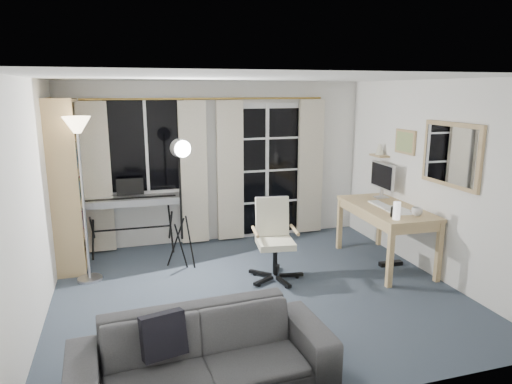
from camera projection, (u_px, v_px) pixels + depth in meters
floor at (257, 292)px, 5.27m from camera, size 4.50×4.00×0.02m
window at (146, 145)px, 6.49m from camera, size 1.20×0.08×1.40m
french_door at (266, 172)px, 7.09m from camera, size 1.32×0.09×2.11m
curtains at (211, 171)px, 6.74m from camera, size 3.60×0.07×2.13m
bookshelf at (64, 188)px, 5.86m from camera, size 0.36×1.02×2.18m
torchiere_lamp at (79, 150)px, 5.23m from camera, size 0.38×0.38×1.98m
keyboard_piano at (131, 202)px, 6.32m from camera, size 1.38×0.68×0.99m
studio_light at (181, 164)px, 5.65m from camera, size 0.37×0.38×1.72m
office_chair at (273, 231)px, 5.59m from camera, size 0.68×0.68×0.99m
desk at (386, 214)px, 5.97m from camera, size 0.79×1.50×0.79m
monitor at (382, 177)px, 6.36m from camera, size 0.19×0.57×0.49m
desk_clutter at (391, 224)px, 5.75m from camera, size 0.48×0.89×1.00m
mug at (417, 211)px, 5.50m from camera, size 0.13×0.11×0.13m
wall_mirror at (451, 155)px, 5.22m from camera, size 0.04×0.94×0.74m
framed_print at (405, 142)px, 6.05m from camera, size 0.03×0.42×0.32m
wall_shelf at (380, 152)px, 6.54m from camera, size 0.16×0.30×0.18m
sofa at (203, 343)px, 3.48m from camera, size 2.02×0.68×0.78m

